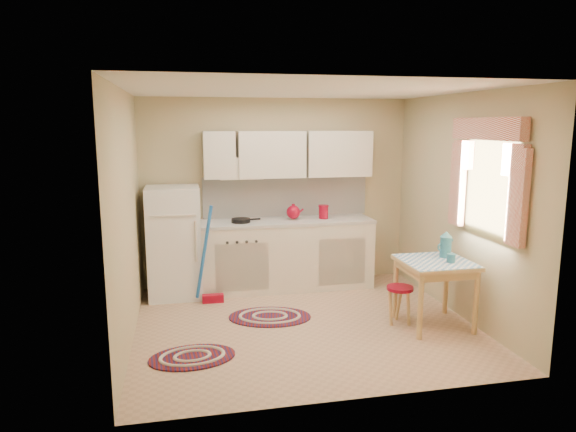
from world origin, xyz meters
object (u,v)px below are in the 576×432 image
(base_cabinets, at_px, (287,255))
(stool, at_px, (399,305))
(table, at_px, (434,294))
(fridge, at_px, (174,242))

(base_cabinets, relative_size, stool, 5.36)
(base_cabinets, xyz_separation_m, table, (1.29, -1.62, -0.08))
(stool, bearing_deg, base_cabinets, 122.47)
(stool, bearing_deg, fridge, 149.00)
(base_cabinets, distance_m, table, 2.07)
(fridge, relative_size, base_cabinets, 0.62)
(base_cabinets, bearing_deg, table, -51.40)
(stool, bearing_deg, table, -19.97)
(fridge, relative_size, stool, 3.33)
(base_cabinets, bearing_deg, fridge, -178.03)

